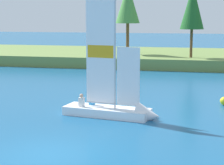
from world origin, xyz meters
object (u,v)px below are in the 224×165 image
at_px(shoreline_tree_left, 128,4).
at_px(shoreline_tree_midleft, 192,7).
at_px(sailboat, 121,108).
at_px(channel_buoy, 224,101).

distance_m(shoreline_tree_left, shoreline_tree_midleft, 7.04).
xyz_separation_m(shoreline_tree_left, sailboat, (3.71, -22.52, -5.80)).
xyz_separation_m(shoreline_tree_midleft, channel_buoy, (2.38, -16.11, -5.64)).
relative_size(sailboat, channel_buoy, 14.00).
distance_m(shoreline_tree_midleft, sailboat, 21.14).
height_order(shoreline_tree_left, sailboat, shoreline_tree_left).
distance_m(sailboat, channel_buoy, 6.72).
bearing_deg(shoreline_tree_midleft, channel_buoy, -81.60).
xyz_separation_m(shoreline_tree_left, shoreline_tree_midleft, (6.64, -2.29, -0.40)).
height_order(sailboat, channel_buoy, sailboat).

